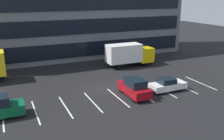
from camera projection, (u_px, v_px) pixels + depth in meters
ground_plane at (106, 88)px, 29.45m from camera, size 120.00×120.00×0.00m
office_building at (64, 3)px, 42.59m from camera, size 40.81×10.16×18.00m
lot_markings at (118, 97)px, 26.79m from camera, size 22.54×5.40×0.01m
box_truck_yellow at (129, 54)px, 38.00m from camera, size 7.37×2.44×3.42m
suv_maroon at (134, 88)px, 26.95m from camera, size 1.85×4.36×1.97m
sedan_white at (167, 85)px, 28.55m from camera, size 4.16×1.74×1.49m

